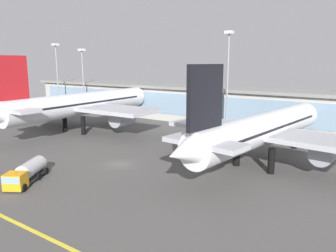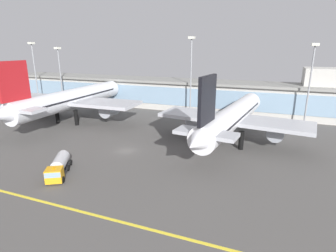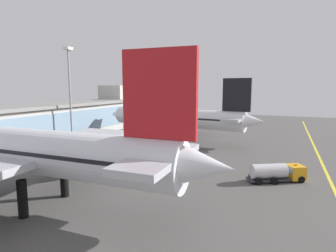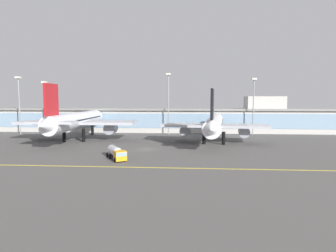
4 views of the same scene
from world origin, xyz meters
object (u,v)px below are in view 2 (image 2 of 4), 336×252
object	(u,v)px
airliner_near_left	(72,99)
apron_light_mast_west	(311,73)
apron_light_mast_far_east	(60,67)
fuel_tanker_truck	(58,167)
apron_light_mast_east	(34,64)
airliner_near_right	(232,117)
apron_light_mast_centre	(191,66)

from	to	relation	value
airliner_near_left	apron_light_mast_west	distance (m)	67.71
airliner_near_left	apron_light_mast_far_east	world-z (taller)	apron_light_mast_far_east
fuel_tanker_truck	apron_light_mast_east	xyz separation A→B (m)	(-51.92, 45.84, 13.85)
airliner_near_right	fuel_tanker_truck	bearing A→B (deg)	144.23
airliner_near_right	apron_light_mast_east	distance (m)	80.11
airliner_near_left	fuel_tanker_truck	bearing A→B (deg)	-145.46
apron_light_mast_west	apron_light_mast_far_east	xyz separation A→B (m)	(-85.45, -0.49, -0.54)
apron_light_mast_east	apron_light_mast_centre	bearing A→B (deg)	3.73
airliner_near_right	apron_light_mast_centre	bearing A→B (deg)	43.75
apron_light_mast_far_east	fuel_tanker_truck	bearing A→B (deg)	-48.93
fuel_tanker_truck	airliner_near_right	bearing A→B (deg)	106.56
airliner_near_left	apron_light_mast_centre	size ratio (longest dim) A/B	2.14
airliner_near_left	apron_light_mast_centre	world-z (taller)	apron_light_mast_centre
apron_light_mast_west	apron_light_mast_far_east	bearing A→B (deg)	-179.67
apron_light_mast_west	airliner_near_left	bearing A→B (deg)	-163.00
fuel_tanker_truck	apron_light_mast_west	distance (m)	66.76
apron_light_mast_east	airliner_near_right	bearing A→B (deg)	-13.37
apron_light_mast_west	apron_light_mast_centre	distance (m)	33.85
fuel_tanker_truck	apron_light_mast_east	distance (m)	70.63
fuel_tanker_truck	apron_light_mast_centre	distance (m)	52.65
airliner_near_right	apron_light_mast_west	bearing A→B (deg)	-30.81
apron_light_mast_west	apron_light_mast_east	size ratio (longest dim) A/B	0.96
apron_light_mast_east	apron_light_mast_far_east	bearing A→B (deg)	19.01
airliner_near_right	apron_light_mast_centre	world-z (taller)	apron_light_mast_centre
airliner_near_left	apron_light_mast_west	size ratio (longest dim) A/B	2.34
airliner_near_left	airliner_near_right	bearing A→B (deg)	-94.22
airliner_near_left	apron_light_mast_east	bearing A→B (deg)	60.95
airliner_near_right	apron_light_mast_far_east	distance (m)	72.02
airliner_near_left	apron_light_mast_east	xyz separation A→B (m)	(-30.37, 15.99, 8.53)
fuel_tanker_truck	apron_light_mast_far_east	size ratio (longest dim) A/B	0.42
airliner_near_left	airliner_near_right	distance (m)	47.14
fuel_tanker_truck	apron_light_mast_west	world-z (taller)	apron_light_mast_west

